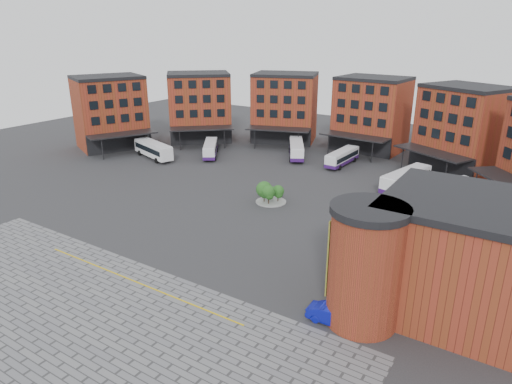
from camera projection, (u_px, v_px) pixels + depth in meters
The scene contains 13 objects.
ground at pixel (208, 228), 57.20m from camera, with size 160.00×160.00×0.00m, color #28282B.
paving_zone at pixel (65, 323), 38.80m from camera, with size 50.00×22.00×0.02m, color slate.
yellow_line at pixel (136, 282), 45.11m from camera, with size 26.00×0.15×0.02m, color gold.
main_building at pixel (312, 118), 87.38m from camera, with size 94.14×42.48×14.60m.
east_building at pixel (451, 260), 38.35m from camera, with size 17.40×15.40×10.60m.
tree_island at pixel (269, 192), 64.79m from camera, with size 4.40×4.40×3.14m.
bus_a at pixel (153, 149), 87.03m from camera, with size 11.31×5.88×3.13m.
bus_b at pixel (210, 149), 88.53m from camera, with size 7.42×9.36×2.76m.
bus_c at pixel (296, 149), 87.79m from camera, with size 7.52×10.61×3.04m.
bus_d at pixel (342, 157), 82.74m from camera, with size 2.80×9.89×2.76m.
bus_e at pixel (406, 179), 70.09m from camera, with size 5.12×11.39×3.13m.
bus_f at pixel (444, 190), 65.83m from camera, with size 7.73×9.91×2.91m.
blue_car at pixel (335, 316), 38.50m from camera, with size 1.66×4.75×1.56m, color #0C129E.
Camera 1 is at (33.37, -40.62, 23.77)m, focal length 32.00 mm.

